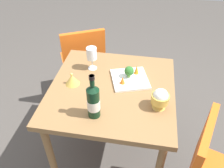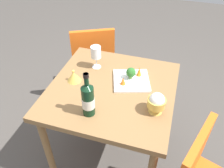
# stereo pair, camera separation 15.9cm
# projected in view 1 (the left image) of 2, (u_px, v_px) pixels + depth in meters

# --- Properties ---
(ground_plane) EXTENTS (8.00, 8.00, 0.00)m
(ground_plane) POSITION_uv_depth(u_px,v_px,m) (112.00, 150.00, 2.09)
(ground_plane) COLOR #4C4742
(dining_table) EXTENTS (0.86, 0.86, 0.75)m
(dining_table) POSITION_uv_depth(u_px,v_px,m) (112.00, 97.00, 1.67)
(dining_table) COLOR olive
(dining_table) RESTS_ON ground_plane
(chair_near_window) EXTENTS (0.54, 0.54, 0.85)m
(chair_near_window) POSITION_uv_depth(u_px,v_px,m) (83.00, 58.00, 2.28)
(chair_near_window) COLOR orange
(chair_near_window) RESTS_ON ground_plane
(chair_by_wall) EXTENTS (0.51, 0.51, 0.85)m
(chair_by_wall) POSITION_uv_depth(u_px,v_px,m) (209.00, 167.00, 1.38)
(chair_by_wall) COLOR orange
(chair_by_wall) RESTS_ON ground_plane
(wine_bottle) EXTENTS (0.08, 0.08, 0.30)m
(wine_bottle) POSITION_uv_depth(u_px,v_px,m) (93.00, 101.00, 1.34)
(wine_bottle) COLOR black
(wine_bottle) RESTS_ON dining_table
(wine_glass) EXTENTS (0.08, 0.08, 0.18)m
(wine_glass) POSITION_uv_depth(u_px,v_px,m) (92.00, 54.00, 1.70)
(wine_glass) COLOR white
(wine_glass) RESTS_ON dining_table
(rice_bowl) EXTENTS (0.11, 0.11, 0.14)m
(rice_bowl) POSITION_uv_depth(u_px,v_px,m) (160.00, 98.00, 1.41)
(rice_bowl) COLOR gold
(rice_bowl) RESTS_ON dining_table
(rice_bowl_lid) EXTENTS (0.10, 0.10, 0.09)m
(rice_bowl_lid) POSITION_uv_depth(u_px,v_px,m) (72.00, 79.00, 1.61)
(rice_bowl_lid) COLOR gold
(rice_bowl_lid) RESTS_ON dining_table
(serving_plate) EXTENTS (0.32, 0.32, 0.02)m
(serving_plate) POSITION_uv_depth(u_px,v_px,m) (130.00, 79.00, 1.67)
(serving_plate) COLOR white
(serving_plate) RESTS_ON dining_table
(broccoli_floret) EXTENTS (0.07, 0.07, 0.09)m
(broccoli_floret) POSITION_uv_depth(u_px,v_px,m) (129.00, 71.00, 1.64)
(broccoli_floret) COLOR #729E4C
(broccoli_floret) RESTS_ON serving_plate
(carrot_garnish_left) EXTENTS (0.04, 0.04, 0.07)m
(carrot_garnish_left) POSITION_uv_depth(u_px,v_px,m) (137.00, 69.00, 1.68)
(carrot_garnish_left) COLOR orange
(carrot_garnish_left) RESTS_ON serving_plate
(carrot_garnish_right) EXTENTS (0.04, 0.04, 0.05)m
(carrot_garnish_right) POSITION_uv_depth(u_px,v_px,m) (123.00, 80.00, 1.60)
(carrot_garnish_right) COLOR orange
(carrot_garnish_right) RESTS_ON serving_plate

